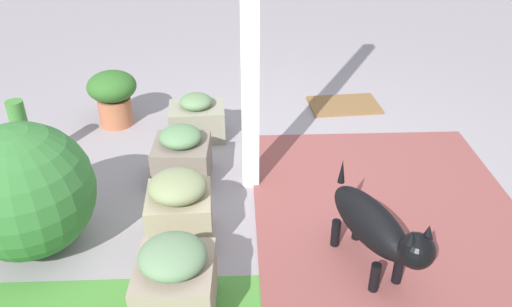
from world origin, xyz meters
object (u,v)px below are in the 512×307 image
Objects in this scene: porch_pillar at (250,8)px; terracotta_pot_broad at (113,94)px; dog at (376,227)px; stone_planter_near at (182,156)px; stone_planter_mid at (179,209)px; round_shrub at (24,191)px; terracotta_pot_tall at (25,144)px; stone_planter_far at (175,281)px; doormat at (344,105)px; stone_planter_nearest at (197,119)px.

porch_pillar is 1.82m from terracotta_pot_broad.
stone_planter_near is at bearing -41.63° from dog.
dog is (-1.12, 0.34, 0.09)m from stone_planter_mid.
terracotta_pot_tall is at bearing -69.11° from round_shrub.
porch_pillar reaches higher than terracotta_pot_broad.
stone_planter_far reaches higher than stone_planter_near.
stone_planter_mid is 1.01× the size of stone_planter_far.
dog is 1.25× the size of doormat.
round_shrub is at bearing 39.83° from doormat.
dog is at bearing 163.34° from stone_planter_mid.
porch_pillar is 1.21m from stone_planter_near.
stone_planter_mid is 2.34m from doormat.
round_shrub reaches higher than terracotta_pot_broad.
doormat is (-2.64, -0.95, -0.18)m from terracotta_pot_tall.
doormat is at bearing -118.64° from stone_planter_far.
stone_planter_far is 0.59× the size of dog.
terracotta_pot_tall reaches higher than stone_planter_far.
terracotta_pot_tall is at bearing 51.13° from terracotta_pot_broad.
stone_planter_nearest is 0.74× the size of doormat.
stone_planter_far is at bearing 70.79° from porch_pillar.
porch_pillar is at bearing 53.55° from doormat.
terracotta_pot_broad is (1.16, -0.99, -1.00)m from porch_pillar.
stone_planter_near is at bearing -86.81° from stone_planter_far.
stone_planter_far is 0.74× the size of doormat.
terracotta_pot_tall reaches higher than stone_planter_near.
stone_planter_nearest is 0.97× the size of terracotta_pot_broad.
terracotta_pot_broad is (0.66, -0.90, 0.10)m from stone_planter_near.
stone_planter_far is at bearing 61.36° from doormat.
dog is (-0.67, 0.95, -0.96)m from porch_pillar.
dog is at bearing 83.29° from doormat.
terracotta_pot_tall reaches higher than doormat.
doormat is at bearing -172.60° from terracotta_pot_broad.
terracotta_pot_broad is 0.76× the size of doormat.
doormat is at bearing -160.16° from terracotta_pot_tall.
terracotta_pot_broad is (0.70, -1.60, 0.05)m from stone_planter_mid.
stone_planter_nearest is 1.00× the size of stone_planter_far.
stone_planter_nearest is 0.86× the size of terracotta_pot_tall.
round_shrub is 1.01× the size of dog.
doormat is (-0.93, -1.26, -1.28)m from porch_pillar.
stone_planter_nearest is at bearing -59.48° from porch_pillar.
stone_planter_near is at bearing 169.76° from terracotta_pot_tall.
round_shrub is at bearing -32.29° from stone_planter_far.
dog is at bearing -166.03° from stone_planter_far.
terracotta_pot_broad is 2.66m from dog.
terracotta_pot_tall is at bearing -27.86° from dog.
terracotta_pot_broad reaches higher than stone_planter_near.
dog is at bearing 125.10° from porch_pillar.
stone_planter_mid is at bearing -87.19° from stone_planter_far.
doormat is (-1.38, -1.87, -0.22)m from stone_planter_mid.
terracotta_pot_broad reaches higher than stone_planter_mid.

